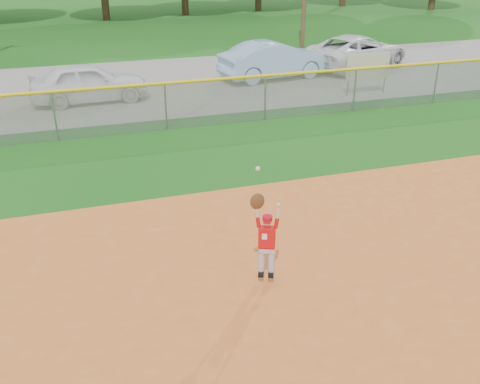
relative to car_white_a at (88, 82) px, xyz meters
name	(u,v)px	position (x,y,z in m)	size (l,w,h in m)	color
ground	(285,321)	(2.12, -14.05, -0.75)	(120.00, 120.00, 0.00)	#175212
parking_strip	(140,85)	(2.12, 1.95, -0.74)	(44.00, 10.00, 0.03)	slate
car_white_a	(88,82)	(0.00, 0.00, 0.00)	(1.71, 4.24, 1.45)	white
car_blue	(274,60)	(7.87, 1.35, 0.07)	(1.67, 4.78, 1.58)	#8DB6D3
car_white_b	(357,51)	(12.33, 2.16, 0.03)	(2.50, 5.43, 1.51)	white
sponsor_sign	(368,68)	(10.33, -2.22, 0.30)	(1.80, 0.08, 1.60)	gray
outfield_fence	(166,103)	(2.12, -4.05, 0.13)	(40.06, 0.10, 1.55)	gray
ballplayer	(265,236)	(2.17, -12.93, 0.20)	(0.51, 0.34, 2.05)	silver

